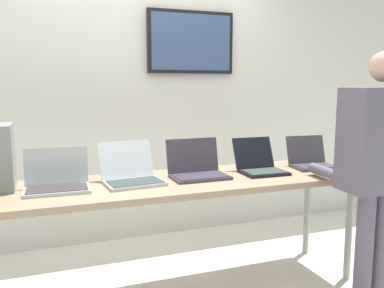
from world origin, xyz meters
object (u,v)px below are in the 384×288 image
at_px(laptop_station_4, 311,160).
at_px(workbench, 175,188).
at_px(laptop_station_1, 131,174).
at_px(laptop_station_3, 260,165).
at_px(person, 377,159).
at_px(laptop_station_2, 197,168).
at_px(laptop_station_0, 57,180).

bearing_deg(laptop_station_4, workbench, -177.45).
relative_size(workbench, laptop_station_1, 6.79).
bearing_deg(laptop_station_3, laptop_station_1, 178.90).
distance_m(laptop_station_1, person, 1.53).
height_order(laptop_station_2, person, person).
height_order(laptop_station_0, laptop_station_2, laptop_station_2).
bearing_deg(laptop_station_3, person, -55.82).
relative_size(laptop_station_2, laptop_station_4, 1.11).
relative_size(laptop_station_3, person, 0.21).
bearing_deg(laptop_station_4, laptop_station_3, -177.10).
bearing_deg(laptop_station_2, laptop_station_1, -179.99).
relative_size(workbench, laptop_station_2, 7.07).
height_order(laptop_station_1, person, person).
distance_m(laptop_station_0, person, 1.94).
relative_size(workbench, laptop_station_4, 7.86).
xyz_separation_m(laptop_station_3, person, (0.44, -0.65, 0.13)).
height_order(laptop_station_1, laptop_station_2, laptop_station_2).
bearing_deg(laptop_station_0, laptop_station_2, 1.68).
height_order(workbench, person, person).
bearing_deg(laptop_station_3, laptop_station_4, 2.90).
xyz_separation_m(laptop_station_0, person, (1.83, -0.64, 0.13)).
xyz_separation_m(laptop_station_0, laptop_station_4, (1.86, 0.03, -0.00)).
bearing_deg(workbench, laptop_station_1, 171.04).
bearing_deg(person, laptop_station_2, 144.03).
distance_m(laptop_station_4, person, 0.68).
xyz_separation_m(laptop_station_4, person, (-0.02, -0.67, 0.13)).
relative_size(laptop_station_0, person, 0.24).
bearing_deg(laptop_station_3, workbench, -177.70).
bearing_deg(laptop_station_2, laptop_station_0, -178.32).
xyz_separation_m(workbench, laptop_station_1, (-0.28, 0.04, 0.11)).
relative_size(laptop_station_2, laptop_station_3, 1.12).
bearing_deg(workbench, laptop_station_0, 178.65).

